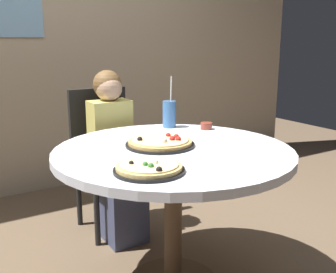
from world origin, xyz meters
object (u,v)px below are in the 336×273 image
object	(u,v)px
dining_table	(173,168)
soda_cup	(169,114)
chair_wooden	(105,151)
pizza_veggie	(160,143)
diner_child	(116,165)
pizza_cheese	(149,168)
sauce_bowl	(206,126)

from	to	relation	value
dining_table	soda_cup	xyz separation A→B (m)	(0.24, 0.43, 0.18)
dining_table	chair_wooden	world-z (taller)	chair_wooden
pizza_veggie	chair_wooden	bearing A→B (deg)	87.86
dining_table	pizza_veggie	bearing A→B (deg)	110.00
chair_wooden	pizza_veggie	size ratio (longest dim) A/B	2.74
chair_wooden	diner_child	world-z (taller)	diner_child
pizza_cheese	soda_cup	xyz separation A→B (m)	(0.52, 0.68, 0.06)
dining_table	sauce_bowl	world-z (taller)	sauce_bowl
chair_wooden	pizza_cheese	bearing A→B (deg)	-103.90
diner_child	sauce_bowl	size ratio (longest dim) A/B	15.46
dining_table	chair_wooden	size ratio (longest dim) A/B	1.23
chair_wooden	soda_cup	bearing A→B (deg)	-61.24
diner_child	pizza_veggie	world-z (taller)	diner_child
soda_cup	sauce_bowl	world-z (taller)	soda_cup
soda_cup	sauce_bowl	size ratio (longest dim) A/B	4.39
sauce_bowl	diner_child	bearing A→B (deg)	133.59
chair_wooden	pizza_cheese	distance (m)	1.18
dining_table	pizza_cheese	bearing A→B (deg)	-137.85
diner_child	pizza_veggie	bearing A→B (deg)	-92.55
dining_table	pizza_veggie	world-z (taller)	pizza_veggie
pizza_cheese	sauce_bowl	xyz separation A→B (m)	(0.68, 0.51, 0.00)
diner_child	soda_cup	size ratio (longest dim) A/B	3.52
diner_child	pizza_veggie	xyz separation A→B (m)	(-0.03, -0.61, 0.28)
pizza_cheese	soda_cup	size ratio (longest dim) A/B	0.95
dining_table	soda_cup	world-z (taller)	soda_cup
pizza_veggie	sauce_bowl	bearing A→B (deg)	23.56
dining_table	pizza_cheese	distance (m)	0.39
pizza_cheese	pizza_veggie	bearing A→B (deg)	52.90
pizza_veggie	soda_cup	size ratio (longest dim) A/B	1.13
pizza_veggie	sauce_bowl	size ratio (longest dim) A/B	4.96
pizza_cheese	sauce_bowl	distance (m)	0.85
pizza_veggie	soda_cup	bearing A→B (deg)	52.22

